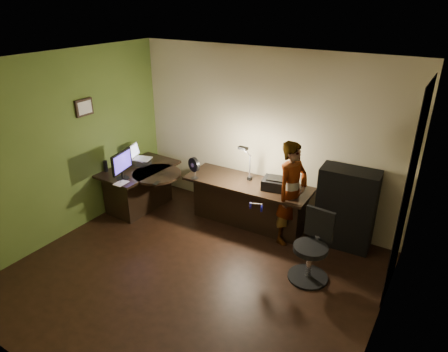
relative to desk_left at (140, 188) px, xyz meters
The scene contains 27 objects.
floor 2.14m from the desk_left, 29.90° to the right, with size 4.50×4.00×0.01m, color black.
ceiling 3.15m from the desk_left, 29.90° to the right, with size 4.50×4.00×0.01m, color silver.
wall_back 2.28m from the desk_left, 27.50° to the left, with size 4.50×0.01×2.70m, color #BFB389.
wall_front 3.70m from the desk_left, 59.10° to the right, with size 4.50×0.01×2.70m, color #BFB389.
wall_left 1.50m from the desk_left, 111.99° to the right, with size 0.01×4.00×2.70m, color #BFB389.
wall_right 4.33m from the desk_left, 14.45° to the right, with size 0.01×4.00×2.70m, color #BFB389.
green_wall_overlay 1.49m from the desk_left, 111.28° to the right, with size 0.00×4.00×2.70m, color #4E6727.
arched_doorway 4.18m from the desk_left, ahead, with size 0.01×0.90×2.60m, color black.
french_door 4.42m from the desk_left, 21.51° to the right, with size 0.02×0.92×2.10m, color white.
framed_picture 1.64m from the desk_left, 122.92° to the right, with size 0.04×0.30×0.25m, color black.
desk_left is the anchor object (origin of this frame).
desk_right 1.88m from the desk_left, 14.51° to the left, with size 1.98×0.69×0.74m, color black.
cabinet 3.36m from the desk_left, 12.52° to the left, with size 0.80×0.40×1.19m, color black.
laptop_stand 0.44m from the desk_left, 109.72° to the left, with size 0.25×0.21×0.10m, color silver.
laptop 0.60m from the desk_left, 109.72° to the left, with size 0.33×0.31×0.23m, color silver.
monitor 0.69m from the desk_left, 80.02° to the right, with size 0.10×0.50×0.33m, color black.
mouse 0.68m from the desk_left, 72.87° to the right, with size 0.06×0.09×0.03m, color silver.
phone 0.79m from the desk_left, 24.09° to the right, with size 0.07×0.13×0.01m, color black.
pen 0.38m from the desk_left, 122.02° to the left, with size 0.01×0.13×0.01m, color black.
speaker 0.69m from the desk_left, 133.00° to the right, with size 0.07×0.07×0.18m, color black.
notepad 0.71m from the desk_left, 72.53° to the right, with size 0.15×0.22×0.01m, color silver.
desk_fan 1.18m from the desk_left, ahead, with size 0.23×0.13×0.35m, color black.
headphones 2.36m from the desk_left, ahead, with size 0.21×0.09×0.10m, color #0F0F8E.
printer 2.37m from the desk_left, 12.57° to the left, with size 0.40×0.31×0.18m, color black.
desk_lamp 2.01m from the desk_left, 17.35° to the left, with size 0.16×0.30×0.66m, color black.
office_chair 3.16m from the desk_left, ahead, with size 0.52×0.52×0.93m, color black.
person 2.63m from the desk_left, ahead, with size 0.56×0.37×1.56m, color #D8A88C.
Camera 1 is at (2.60, -3.37, 3.38)m, focal length 32.00 mm.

